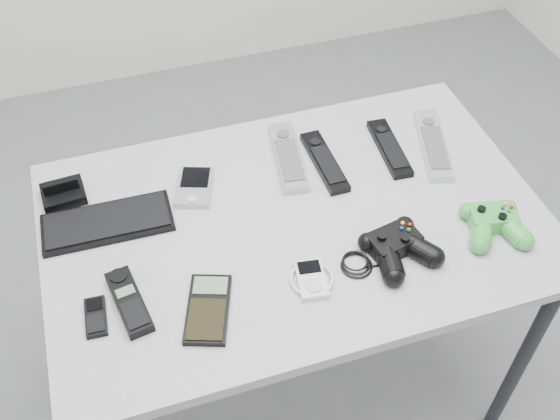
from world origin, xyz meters
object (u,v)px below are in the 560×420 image
object	(u,v)px
desk	(295,237)
mobile_phone	(96,317)
controller_green	(494,222)
remote_black_b	(389,148)
cordless_handset	(129,301)
remote_silver_a	(288,156)
remote_silver_b	(433,144)
mp3_player	(312,279)
pda	(194,187)
remote_black_a	(324,161)
controller_black	(398,246)
pda_keyboard	(107,222)
calculator	(208,309)

from	to	relation	value
desk	mobile_phone	distance (m)	0.46
desk	controller_green	bearing A→B (deg)	-22.01
remote_black_b	cordless_handset	distance (m)	0.70
remote_silver_a	remote_black_b	bearing A→B (deg)	-1.67
remote_silver_b	mobile_phone	xyz separation A→B (m)	(-0.82, -0.24, -0.00)
controller_green	mp3_player	bearing A→B (deg)	-166.50
remote_silver_a	controller_green	world-z (taller)	controller_green
pda	remote_black_a	size ratio (longest dim) A/B	0.58
desk	mp3_player	size ratio (longest dim) A/B	11.54
controller_green	desk	bearing A→B (deg)	169.59
desk	pda	xyz separation A→B (m)	(-0.19, 0.15, 0.07)
mp3_player	controller_green	bearing A→B (deg)	10.06
pda	mp3_player	distance (m)	0.36
mp3_player	controller_black	bearing A→B (deg)	12.52
pda	controller_black	distance (m)	0.47
desk	controller_black	bearing A→B (deg)	-43.06
remote_black_b	cordless_handset	world-z (taller)	cordless_handset
remote_silver_a	controller_black	size ratio (longest dim) A/B	0.94
desk	pda_keyboard	xyz separation A→B (m)	(-0.39, 0.10, 0.07)
pda_keyboard	remote_silver_b	world-z (taller)	remote_silver_b
remote_black_a	mobile_phone	distance (m)	0.62
pda	pda_keyboard	bearing A→B (deg)	-147.48
pda_keyboard	remote_silver_a	size ratio (longest dim) A/B	1.20
remote_silver_b	controller_black	bearing A→B (deg)	-111.92
pda	remote_black_b	world-z (taller)	same
desk	remote_black_a	xyz separation A→B (m)	(0.12, 0.14, 0.07)
mp3_player	desk	bearing A→B (deg)	90.34
pda	calculator	bearing A→B (deg)	-79.10
remote_black_a	mp3_player	world-z (taller)	remote_black_a
mobile_phone	controller_black	xyz separation A→B (m)	(0.60, -0.03, 0.02)
desk	cordless_handset	size ratio (longest dim) A/B	6.83
desk	mp3_player	world-z (taller)	mp3_player
pda_keyboard	remote_black_a	distance (m)	0.51
calculator	controller_black	distance (m)	0.40
pda_keyboard	remote_silver_b	xyz separation A→B (m)	(0.77, 0.01, 0.00)
mobile_phone	calculator	bearing A→B (deg)	-9.59
remote_black_a	calculator	size ratio (longest dim) A/B	1.32
pda_keyboard	calculator	size ratio (longest dim) A/B	1.75
pda_keyboard	mp3_player	size ratio (longest dim) A/B	2.95
remote_silver_b	cordless_handset	xyz separation A→B (m)	(-0.76, -0.23, 0.00)
desk	pda	bearing A→B (deg)	140.97
remote_silver_a	controller_green	bearing A→B (deg)	-36.06
remote_silver_a	controller_black	xyz separation A→B (m)	(0.12, -0.34, 0.01)
desk	mobile_phone	world-z (taller)	mobile_phone
desk	calculator	bearing A→B (deg)	-143.03
pda_keyboard	cordless_handset	distance (m)	0.22
pda_keyboard	mobile_phone	bearing A→B (deg)	-101.39
mp3_player	controller_black	world-z (taller)	controller_black
cordless_handset	controller_black	bearing A→B (deg)	-13.51
cordless_handset	controller_green	distance (m)	0.76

